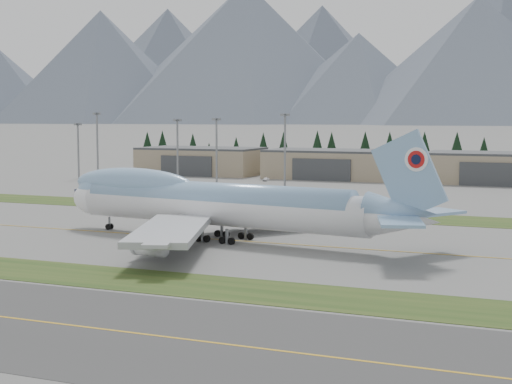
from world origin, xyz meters
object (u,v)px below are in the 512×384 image
at_px(hangar_left, 201,161).
at_px(service_vehicle_a, 266,181).
at_px(hangar_center, 332,164).
at_px(boeing_747_freighter, 216,203).
at_px(hangar_right, 497,168).
at_px(service_vehicle_b, 429,186).

relative_size(hangar_left, service_vehicle_a, 12.04).
bearing_deg(hangar_center, boeing_747_freighter, -81.29).
bearing_deg(hangar_left, hangar_center, 0.00).
height_order(hangar_left, service_vehicle_a, hangar_left).
relative_size(hangar_left, hangar_right, 1.00).
bearing_deg(hangar_center, service_vehicle_b, -27.56).
bearing_deg(hangar_right, service_vehicle_b, -133.59).
bearing_deg(hangar_left, service_vehicle_b, -12.41).
bearing_deg(boeing_747_freighter, service_vehicle_a, 116.27).
xyz_separation_m(hangar_center, hangar_right, (60.00, 0.00, 0.00)).
bearing_deg(boeing_747_freighter, hangar_left, 125.95).
bearing_deg(boeing_747_freighter, hangar_center, 107.22).
distance_m(service_vehicle_a, service_vehicle_b, 58.23).
relative_size(hangar_right, service_vehicle_b, 14.91).
height_order(hangar_center, hangar_right, same).
bearing_deg(hangar_center, hangar_left, 180.00).
height_order(hangar_left, hangar_right, same).
distance_m(hangar_left, service_vehicle_b, 97.51).
bearing_deg(service_vehicle_b, service_vehicle_a, 77.76).
xyz_separation_m(boeing_747_freighter, hangar_left, (-78.02, 150.33, -1.67)).
bearing_deg(hangar_right, hangar_center, 180.00).
bearing_deg(service_vehicle_a, service_vehicle_b, -1.12).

